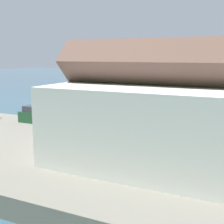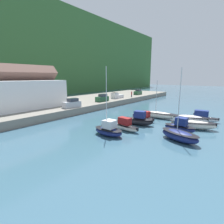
% 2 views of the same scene
% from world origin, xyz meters
% --- Properties ---
extents(ground_plane, '(320.00, 320.00, 0.00)m').
position_xyz_m(ground_plane, '(0.00, 0.00, 0.00)').
color(ground_plane, '#385B70').
extents(quay_promenade, '(105.29, 20.72, 1.63)m').
position_xyz_m(quay_promenade, '(0.00, 24.74, 0.82)').
color(quay_promenade, gray).
rests_on(quay_promenade, ground_plane).
extents(harbor_clubhouse, '(16.77, 10.47, 9.90)m').
position_xyz_m(harbor_clubhouse, '(-9.86, 25.07, 5.22)').
color(harbor_clubhouse, white).
rests_on(harbor_clubhouse, quay_promenade).
extents(moored_boat_0, '(2.47, 4.90, 10.19)m').
position_xyz_m(moored_boat_0, '(-9.87, -0.16, 0.89)').
color(moored_boat_0, navy).
rests_on(moored_boat_0, ground_plane).
extents(moored_boat_1, '(2.43, 6.43, 2.13)m').
position_xyz_m(moored_boat_1, '(-6.10, -0.36, 0.75)').
color(moored_boat_1, white).
rests_on(moored_boat_1, ground_plane).
extents(moored_boat_2, '(2.94, 5.87, 2.60)m').
position_xyz_m(moored_boat_2, '(-1.89, -0.83, 0.95)').
color(moored_boat_2, black).
rests_on(moored_boat_2, ground_plane).
extents(moored_boat_3, '(2.01, 4.27, 2.05)m').
position_xyz_m(moored_boat_3, '(1.26, -0.58, 0.72)').
color(moored_boat_3, white).
rests_on(moored_boat_3, ground_plane).
extents(moored_boat_4, '(2.37, 8.25, 8.07)m').
position_xyz_m(moored_boat_4, '(5.43, -1.57, 0.75)').
color(moored_boat_4, white).
rests_on(moored_boat_4, ground_plane).
extents(moored_boat_5, '(4.19, 6.19, 9.91)m').
position_xyz_m(moored_boat_5, '(-5.70, -9.35, 0.78)').
color(moored_boat_5, navy).
rests_on(moored_boat_5, ground_plane).
extents(moored_boat_6, '(2.22, 5.02, 5.92)m').
position_xyz_m(moored_boat_6, '(-1.48, -8.13, 0.86)').
color(moored_boat_6, navy).
rests_on(moored_boat_6, ground_plane).
extents(moored_boat_7, '(4.35, 7.75, 1.43)m').
position_xyz_m(moored_boat_7, '(1.51, -9.39, 0.75)').
color(moored_boat_7, white).
rests_on(moored_boat_7, ground_plane).
extents(moored_boat_8, '(3.35, 6.70, 1.65)m').
position_xyz_m(moored_boat_8, '(4.63, -8.10, 0.87)').
color(moored_boat_8, white).
rests_on(moored_boat_8, ground_plane).
extents(moored_boat_9, '(2.60, 7.30, 2.22)m').
position_xyz_m(moored_boat_9, '(7.91, -9.17, 0.79)').
color(moored_boat_9, silver).
rests_on(moored_boat_9, ground_plane).
extents(parked_car_0, '(4.38, 2.29, 2.16)m').
position_xyz_m(parked_car_0, '(-3.25, 16.10, 2.55)').
color(parked_car_0, '#B7B7BC').
rests_on(parked_car_0, quay_promenade).
extents(parked_car_2, '(4.20, 1.80, 2.16)m').
position_xyz_m(parked_car_2, '(9.06, 17.32, 2.55)').
color(parked_car_2, '#1E4C2D').
rests_on(parked_car_2, quay_promenade).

